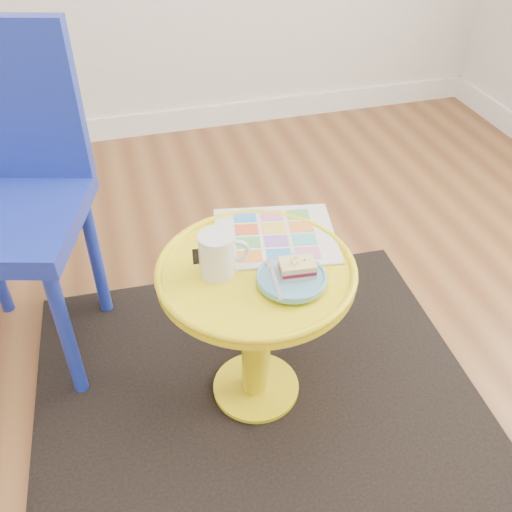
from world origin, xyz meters
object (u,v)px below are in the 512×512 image
object	(u,v)px
chair	(4,185)
plate	(292,278)
newspaper	(275,235)
mug	(218,253)
side_table	(256,307)

from	to	relation	value
chair	plate	size ratio (longest dim) A/B	5.82
plate	chair	bearing A→B (deg)	142.26
chair	newspaper	size ratio (longest dim) A/B	3.06
newspaper	mug	world-z (taller)	mug
side_table	mug	world-z (taller)	mug
newspaper	chair	bearing A→B (deg)	165.67
side_table	plate	bearing A→B (deg)	-50.31
chair	mug	world-z (taller)	chair
chair	mug	distance (m)	0.67
chair	newspaper	xyz separation A→B (m)	(0.69, -0.32, -0.08)
side_table	mug	xyz separation A→B (m)	(-0.09, 0.01, 0.20)
chair	plate	world-z (taller)	chair
chair	plate	distance (m)	0.85
chair	mug	size ratio (longest dim) A/B	7.86
chair	plate	bearing A→B (deg)	-21.26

